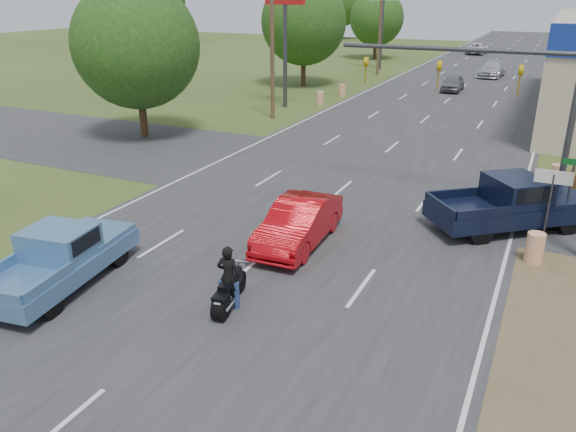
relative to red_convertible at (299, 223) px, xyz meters
The scene contains 27 objects.
ground 10.06m from the red_convertible, 93.73° to the right, with size 200.00×200.00×0.00m, color #35491D.
main_road 30.01m from the red_convertible, 91.25° to the left, with size 15.00×180.00×0.02m, color #2D2D30.
cross_road 8.05m from the red_convertible, 94.66° to the left, with size 120.00×10.00×0.02m, color #2D2D30.
utility_pole_5 21.15m from the red_convertible, 119.44° to the left, with size 2.00×0.28×10.00m.
utility_pole_6 43.44m from the red_convertible, 103.59° to the left, with size 2.00×0.28×10.00m.
tree_0 18.29m from the red_convertible, 145.71° to the left, with size 7.14×7.14×8.84m.
tree_1 35.31m from the red_convertible, 113.86° to the left, with size 7.56×7.56×9.36m.
tree_2 58.08m from the red_convertible, 104.86° to the left, with size 6.72×6.72×8.32m.
tree_4 85.78m from the red_convertible, 130.57° to the left, with size 9.24×9.24×11.44m.
tree_6 90.53m from the red_convertible, 109.83° to the left, with size 8.82×8.82×10.92m.
barrel_0 7.62m from the red_convertible, 15.16° to the left, with size 0.56×0.56×1.00m, color orange.
barrel_1 13.04m from the red_convertible, 53.55° to the left, with size 0.56×0.56×1.00m, color orange.
barrel_2 25.68m from the red_convertible, 110.88° to the left, with size 0.56×0.56×1.00m, color orange.
barrel_3 29.36m from the red_convertible, 107.55° to the left, with size 0.56×0.56×1.00m, color orange.
pole_sign_left_near 25.47m from the red_convertible, 116.89° to the left, with size 3.00×0.35×9.20m.
pole_sign_left_far 47.75m from the red_convertible, 103.63° to the left, with size 3.00×0.35×9.20m.
lane_sign 8.61m from the red_convertible, 27.87° to the left, with size 1.20×0.08×2.52m.
street_name_sign 9.86m from the red_convertible, 33.98° to the left, with size 0.80×0.08×2.61m.
signal_mast 9.58m from the red_convertible, 53.51° to the left, with size 9.12×0.40×7.00m.
red_convertible is the anchor object (origin of this frame).
motorcycle 4.66m from the red_convertible, 89.51° to the right, with size 0.78×2.16×1.10m.
rider 4.60m from the red_convertible, 89.62° to the right, with size 0.64×0.42×1.75m, color black.
blue_pickup 7.49m from the red_convertible, 133.03° to the right, with size 2.79×5.52×1.75m.
navy_pickup 7.97m from the red_convertible, 35.87° to the left, with size 5.94×5.45×1.94m.
distant_car_grey 34.70m from the red_convertible, 91.90° to the left, with size 1.60×3.98×1.36m, color slate.
distant_car_silver 45.35m from the red_convertible, 88.97° to the left, with size 2.13×5.23×1.52m, color #BCBCC1.
distant_car_white 68.00m from the red_convertible, 93.29° to the left, with size 2.49×5.39×1.50m, color silver.
Camera 1 is at (7.89, -5.95, 8.07)m, focal length 35.00 mm.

